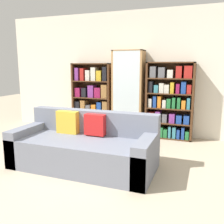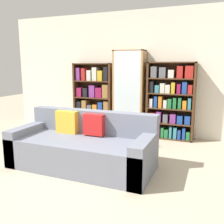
# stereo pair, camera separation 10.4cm
# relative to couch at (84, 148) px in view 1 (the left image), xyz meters

# --- Properties ---
(ground_plane) EXTENTS (16.00, 16.00, 0.00)m
(ground_plane) POSITION_rel_couch_xyz_m (0.15, -0.44, -0.29)
(ground_plane) COLOR tan
(wall_back) EXTENTS (6.37, 0.06, 2.70)m
(wall_back) POSITION_rel_couch_xyz_m (0.15, 2.21, 1.06)
(wall_back) COLOR silver
(wall_back) RESTS_ON ground
(couch) EXTENTS (2.15, 0.94, 0.82)m
(couch) POSITION_rel_couch_xyz_m (0.00, 0.00, 0.00)
(couch) COLOR slate
(couch) RESTS_ON ground
(bookshelf_left) EXTENTS (0.94, 0.32, 1.58)m
(bookshelf_left) POSITION_rel_couch_xyz_m (-0.77, 2.00, 0.47)
(bookshelf_left) COLOR #4C2D19
(bookshelf_left) RESTS_ON ground
(display_cabinet) EXTENTS (0.67, 0.36, 1.85)m
(display_cabinet) POSITION_rel_couch_xyz_m (0.09, 1.99, 0.63)
(display_cabinet) COLOR #AD7F4C
(display_cabinet) RESTS_ON ground
(bookshelf_right) EXTENTS (0.97, 0.32, 1.60)m
(bookshelf_right) POSITION_rel_couch_xyz_m (0.99, 2.00, 0.49)
(bookshelf_right) COLOR #4C2D19
(bookshelf_right) RESTS_ON ground
(wine_bottle) EXTENTS (0.08, 0.08, 0.35)m
(wine_bottle) POSITION_rel_couch_xyz_m (0.66, 1.20, -0.15)
(wine_bottle) COLOR black
(wine_bottle) RESTS_ON ground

